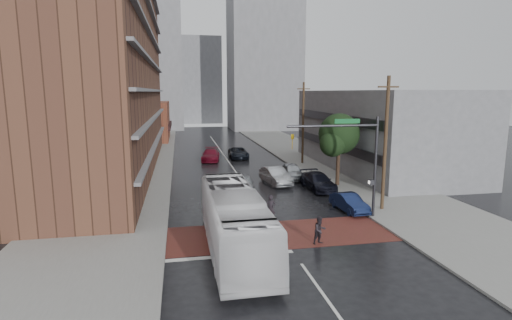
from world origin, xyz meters
name	(u,v)px	position (x,y,z in m)	size (l,w,h in m)	color
ground	(282,237)	(0.00, 0.00, 0.00)	(160.00, 160.00, 0.00)	black
crosswalk	(280,234)	(0.00, 0.50, 0.01)	(14.00, 5.00, 0.02)	maroon
sidewalk_west	(133,168)	(-11.50, 25.00, 0.07)	(9.00, 90.00, 0.15)	gray
sidewalk_east	(320,161)	(11.50, 25.00, 0.07)	(9.00, 90.00, 0.15)	gray
apartment_block	(101,43)	(-14.00, 24.00, 14.00)	(10.00, 44.00, 28.00)	brown
storefront_west	(147,121)	(-12.00, 54.00, 3.50)	(8.00, 16.00, 7.00)	brown
building_east	(377,130)	(16.50, 20.00, 4.50)	(11.00, 26.00, 9.00)	gray
distant_tower_west	(143,61)	(-14.00, 78.00, 16.00)	(18.00, 16.00, 32.00)	gray
distant_tower_east	(264,52)	(14.00, 72.00, 18.00)	(16.00, 14.00, 36.00)	gray
distant_tower_center	(200,81)	(0.00, 95.00, 12.00)	(12.00, 10.00, 24.00)	gray
street_tree	(339,137)	(8.52, 12.03, 4.73)	(4.20, 4.10, 6.90)	#332319
signal_mast	(356,153)	(5.85, 2.50, 4.73)	(6.50, 0.30, 7.20)	#2D2D33
utility_pole_near	(385,143)	(8.80, 4.00, 5.14)	(1.60, 0.26, 10.00)	#473321
utility_pole_far	(303,123)	(8.80, 24.00, 5.14)	(1.60, 0.26, 10.00)	#473321
transit_bus	(234,220)	(-3.15, -1.42, 1.73)	(2.90, 12.41, 3.46)	white
pedestrian_a	(271,209)	(-0.05, 3.00, 0.94)	(0.69, 0.45, 1.89)	black
pedestrian_b	(320,230)	(1.88, -1.50, 0.83)	(0.81, 0.63, 1.67)	black
car_travel_a	(245,183)	(-0.29, 12.43, 0.65)	(1.54, 3.82, 1.30)	#94989B
car_travel_b	(276,176)	(2.95, 13.96, 0.81)	(1.72, 4.94, 1.63)	#B3B7BB
car_travel_c	(211,155)	(-2.18, 28.57, 0.77)	(2.15, 5.29, 1.54)	maroon
suv_travel	(238,153)	(1.66, 29.81, 0.73)	(2.42, 5.24, 1.46)	black
car_parked_near	(349,203)	(6.30, 4.34, 0.66)	(1.39, 3.99, 1.31)	#131E44
car_parked_mid	(318,181)	(6.30, 11.21, 0.75)	(2.11, 5.19, 1.51)	black
car_parked_far	(292,171)	(5.20, 16.00, 0.79)	(1.86, 4.63, 1.58)	#ADB1B5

